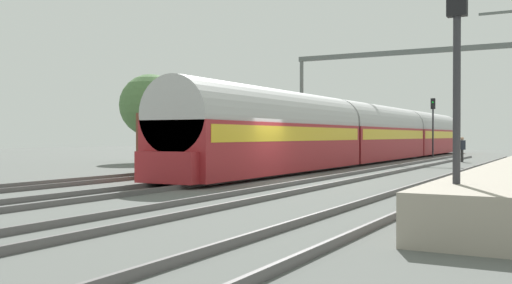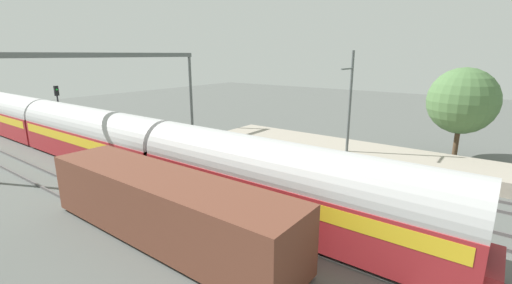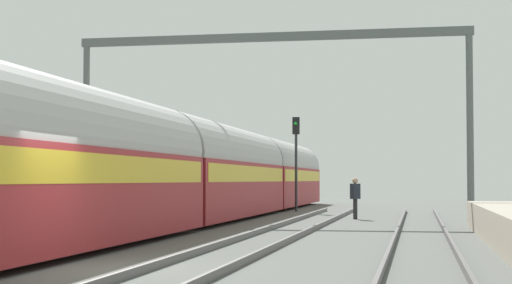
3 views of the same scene
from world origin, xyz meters
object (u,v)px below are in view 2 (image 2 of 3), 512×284
at_px(freight_car, 164,207).
at_px(railway_signal_far, 58,105).
at_px(passenger_train, 94,135).
at_px(person_crossing, 149,132).
at_px(catenary_gantry, 110,79).

relative_size(freight_car, railway_signal_far, 2.63).
bearing_deg(passenger_train, person_crossing, 12.22).
bearing_deg(freight_car, catenary_gantry, 65.63).
bearing_deg(person_crossing, passenger_train, -40.79).
bearing_deg(person_crossing, freight_car, 2.76).
bearing_deg(freight_car, person_crossing, 55.77).
distance_m(railway_signal_far, catenary_gantry, 9.28).
relative_size(railway_signal_far, catenary_gantry, 0.29).
distance_m(passenger_train, freight_car, 13.71).
relative_size(person_crossing, railway_signal_far, 0.35).
xyz_separation_m(railway_signal_far, catenary_gantry, (0.14, -8.86, 2.75)).
xyz_separation_m(person_crossing, railway_signal_far, (-3.67, 8.25, 2.14)).
bearing_deg(freight_car, railway_signal_far, 74.98).
height_order(passenger_train, railway_signal_far, railway_signal_far).
relative_size(passenger_train, railway_signal_far, 9.97).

